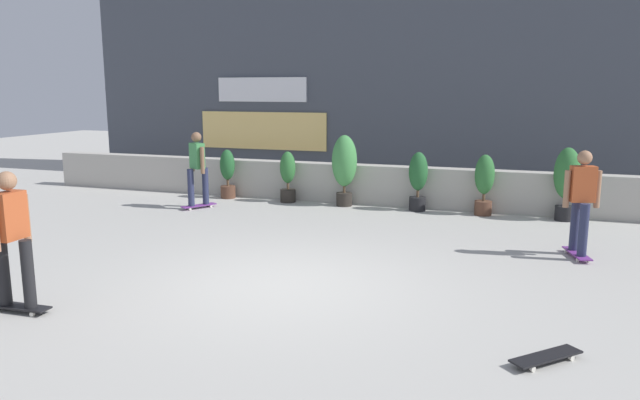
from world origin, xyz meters
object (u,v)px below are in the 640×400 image
skater_by_wall_right (12,235)px  skateboard_aside (546,357)px  potted_plant_1 (288,176)px  potted_plant_4 (484,182)px  potted_plant_5 (567,178)px  potted_plant_3 (418,179)px  skater_foreground (581,199)px  potted_plant_2 (344,165)px  skater_by_wall_left (197,166)px  potted_plant_0 (228,173)px

skater_by_wall_right → skateboard_aside: (5.92, 0.65, -0.88)m
skateboard_aside → potted_plant_1: bearing=128.8°
potted_plant_4 → potted_plant_5: size_ratio=0.86×
potted_plant_3 → skater_foreground: skater_foreground is taller
potted_plant_1 → potted_plant_2: bearing=-0.0°
skater_foreground → skater_by_wall_left: same height
skater_by_wall_right → skateboard_aside: bearing=6.2°
potted_plant_2 → skater_by_wall_right: bearing=-103.0°
potted_plant_2 → potted_plant_5: size_ratio=1.09×
skater_foreground → potted_plant_3: bearing=137.1°
potted_plant_0 → skater_by_wall_left: (-0.01, -1.36, 0.32)m
potted_plant_4 → potted_plant_5: bearing=-0.0°
potted_plant_1 → skater_by_wall_left: bearing=-139.5°
potted_plant_0 → potted_plant_2: (2.96, -0.00, 0.32)m
potted_plant_2 → skateboard_aside: 8.12m
skater_foreground → skater_by_wall_left: bearing=169.2°
potted_plant_5 → skater_by_wall_right: size_ratio=0.87×
potted_plant_0 → potted_plant_3: size_ratio=0.92×
potted_plant_2 → potted_plant_3: 1.69m
potted_plant_4 → skater_foreground: (1.65, -2.83, 0.24)m
skater_by_wall_left → potted_plant_5: bearing=10.1°
potted_plant_1 → skater_by_wall_left: (-1.59, -1.36, 0.31)m
skater_foreground → skater_by_wall_left: (-7.68, 1.47, 0.00)m
potted_plant_3 → potted_plant_2: bearing=-180.0°
potted_plant_2 → skater_by_wall_left: size_ratio=0.95×
skater_by_wall_right → potted_plant_0: bearing=99.1°
skater_by_wall_left → skateboard_aside: 9.09m
potted_plant_2 → skater_by_wall_left: skater_by_wall_left is taller
potted_plant_0 → potted_plant_5: bearing=-0.0°
skater_foreground → potted_plant_2: bearing=149.0°
potted_plant_4 → skateboard_aside: size_ratio=1.79×
potted_plant_4 → skater_by_wall_right: (-4.81, -7.56, 0.24)m
skateboard_aside → potted_plant_2: bearing=121.1°
skater_by_wall_left → potted_plant_4: bearing=12.7°
potted_plant_5 → skater_foreground: size_ratio=0.87×
potted_plant_0 → potted_plant_1: potted_plant_1 is taller
potted_plant_3 → skateboard_aside: 7.38m
potted_plant_1 → skateboard_aside: size_ratio=1.67×
skater_by_wall_right → skater_by_wall_left: (-1.22, 6.21, 0.00)m
potted_plant_4 → skater_by_wall_right: skater_by_wall_right is taller
potted_plant_2 → skater_by_wall_right: (-1.75, -7.56, -0.00)m
potted_plant_5 → skater_by_wall_left: (-7.62, -1.36, 0.08)m
potted_plant_0 → potted_plant_3: bearing=0.0°
potted_plant_0 → skateboard_aside: (7.13, -6.92, -0.56)m
potted_plant_3 → skater_foreground: size_ratio=0.76×
potted_plant_3 → potted_plant_5: size_ratio=0.87×
potted_plant_1 → potted_plant_4: potted_plant_4 is taller
potted_plant_0 → potted_plant_5: 7.61m
potted_plant_4 → skater_foreground: bearing=-59.7°
potted_plant_1 → skateboard_aside: bearing=-51.2°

